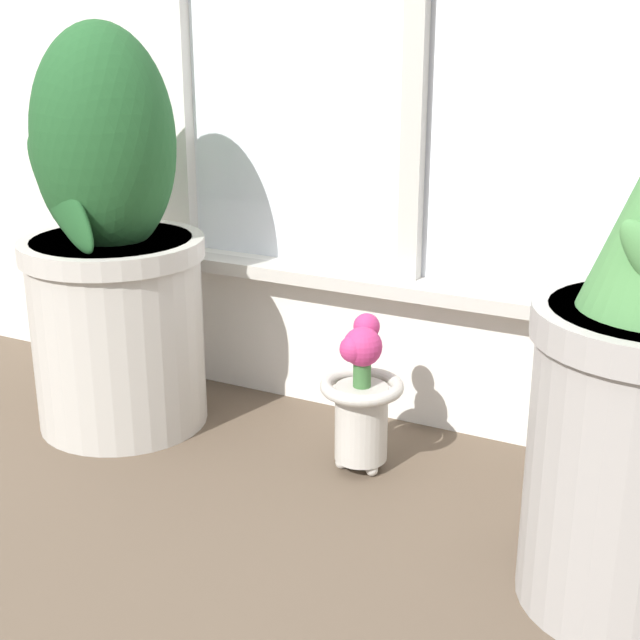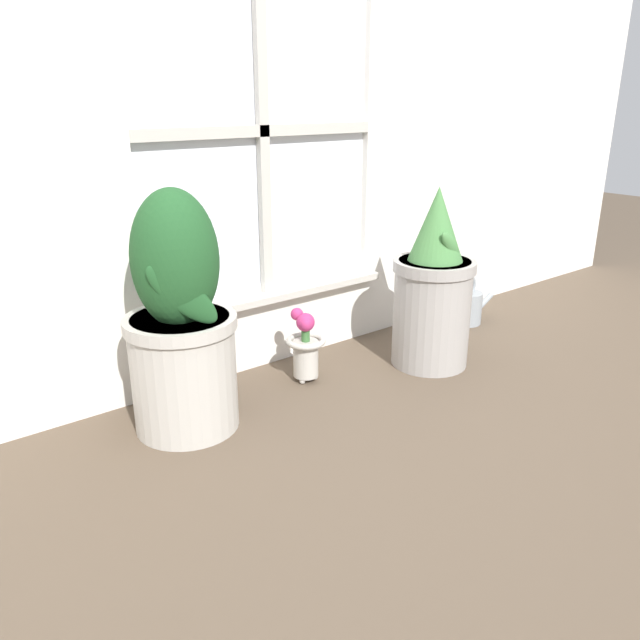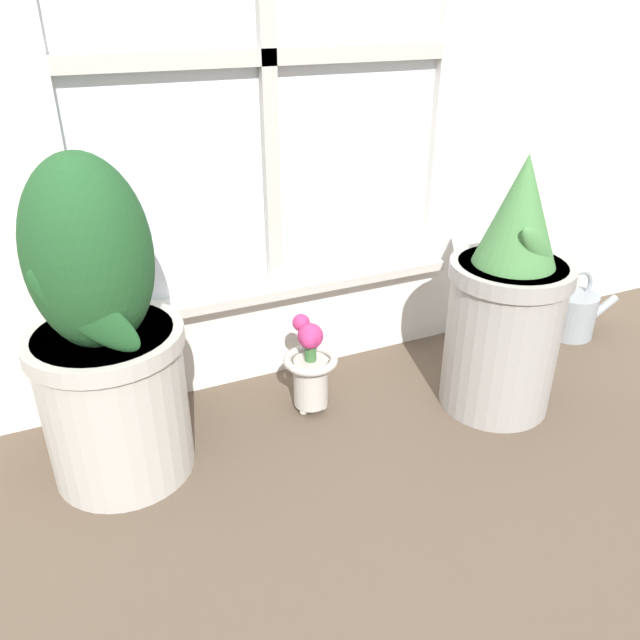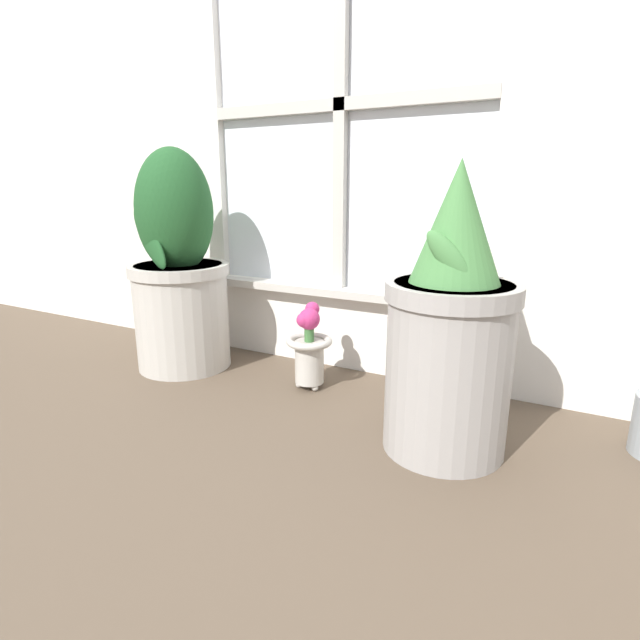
# 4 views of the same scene
# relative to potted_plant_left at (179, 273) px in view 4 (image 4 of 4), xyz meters

# --- Properties ---
(ground_plane) EXTENTS (10.00, 10.00, 0.00)m
(ground_plane) POSITION_rel_potted_plant_left_xyz_m (0.45, -0.27, -0.31)
(ground_plane) COLOR brown
(potted_plant_left) EXTENTS (0.31, 0.31, 0.69)m
(potted_plant_left) POSITION_rel_potted_plant_left_xyz_m (0.00, 0.00, 0.00)
(potted_plant_left) COLOR #B7B2A8
(potted_plant_left) RESTS_ON ground_plane
(potted_plant_right) EXTENTS (0.28, 0.28, 0.63)m
(potted_plant_right) POSITION_rel_potted_plant_left_xyz_m (0.89, -0.13, -0.03)
(potted_plant_right) COLOR #9E9993
(potted_plant_right) RESTS_ON ground_plane
(flower_vase) EXTENTS (0.13, 0.13, 0.25)m
(flower_vase) POSITION_rel_potted_plant_left_xyz_m (0.45, 0.03, -0.18)
(flower_vase) COLOR #BCB7AD
(flower_vase) RESTS_ON ground_plane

